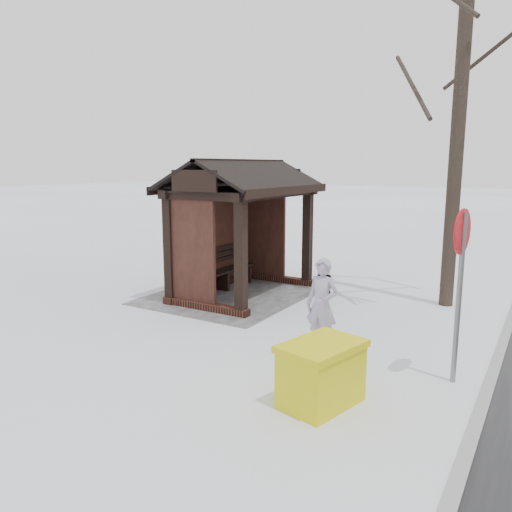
{
  "coord_description": "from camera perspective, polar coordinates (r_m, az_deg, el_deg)",
  "views": [
    {
      "loc": [
        9.48,
        6.07,
        2.97
      ],
      "look_at": [
        0.77,
        0.8,
        1.1
      ],
      "focal_mm": 35.0,
      "sensor_mm": 36.0,
      "label": 1
    }
  ],
  "objects": [
    {
      "name": "bus_shelter",
      "position": [
        11.37,
        -2.14,
        6.34
      ],
      "size": [
        3.6,
        2.4,
        3.09
      ],
      "color": "#3B1C15",
      "rests_on": "ground"
    },
    {
      "name": "dog",
      "position": [
        11.63,
        7.77,
        -2.98
      ],
      "size": [
        0.76,
        0.49,
        0.59
      ],
      "primitive_type": "imported",
      "rotation": [
        0.0,
        0.0,
        1.83
      ],
      "color": "black",
      "rests_on": "ground"
    },
    {
      "name": "grit_bin",
      "position": [
        6.42,
        7.47,
        -13.15
      ],
      "size": [
        1.2,
        0.96,
        0.81
      ],
      "rotation": [
        0.0,
        0.0,
        -0.25
      ],
      "color": "#D1C90C",
      "rests_on": "ground"
    },
    {
      "name": "trampled_patch",
      "position": [
        11.74,
        -2.24,
        -4.21
      ],
      "size": [
        4.2,
        3.2,
        0.02
      ],
      "primitive_type": "cube",
      "color": "gray",
      "rests_on": "ground"
    },
    {
      "name": "kerb",
      "position": [
        9.94,
        26.67,
        -8.05
      ],
      "size": [
        120.0,
        0.15,
        0.06
      ],
      "primitive_type": "cube",
      "color": "gray",
      "rests_on": "ground"
    },
    {
      "name": "ground",
      "position": [
        11.64,
        -1.42,
        -4.38
      ],
      "size": [
        120.0,
        120.0,
        0.0
      ],
      "primitive_type": "plane",
      "color": "white",
      "rests_on": "ground"
    },
    {
      "name": "pedestrian",
      "position": [
        8.1,
        7.55,
        -5.55
      ],
      "size": [
        0.42,
        0.59,
        1.51
      ],
      "primitive_type": "imported",
      "rotation": [
        0.0,
        0.0,
        1.46
      ],
      "color": "#A399B4",
      "rests_on": "ground"
    },
    {
      "name": "road_sign",
      "position": [
        7.16,
        22.33,
        -0.35
      ],
      "size": [
        0.61,
        0.13,
        2.41
      ],
      "rotation": [
        0.0,
        0.0,
        -0.15
      ],
      "color": "slate",
      "rests_on": "ground"
    }
  ]
}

